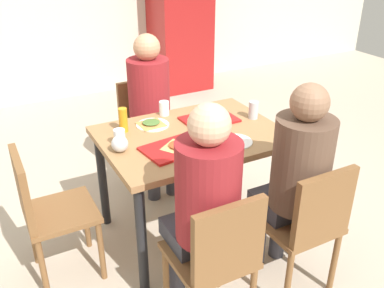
{
  "coord_description": "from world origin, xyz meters",
  "views": [
    {
      "loc": [
        -1.16,
        -2.19,
        1.94
      ],
      "look_at": [
        0.0,
        0.0,
        0.69
      ],
      "focal_mm": 39.85,
      "sensor_mm": 36.0,
      "label": 1
    }
  ],
  "objects_px": {
    "chair_near_right": "(308,222)",
    "pizza_slice_c": "(151,123)",
    "plastic_cup_b": "(226,148)",
    "condiment_bottle": "(123,120)",
    "paper_plate_center": "(153,125)",
    "pizza_slice_b": "(208,117)",
    "person_in_brown_jacket": "(296,172)",
    "soda_can": "(253,110)",
    "plastic_cup_a": "(164,108)",
    "person_in_red": "(204,199)",
    "main_table": "(192,147)",
    "tray_red_far": "(209,119)",
    "person_far_side": "(151,102)",
    "paper_plate_near_edge": "(235,142)",
    "plastic_cup_c": "(120,137)",
    "drink_fridge": "(180,16)",
    "chair_near_left": "(217,255)",
    "pizza_slice_a": "(178,146)",
    "chair_left_end": "(45,208)",
    "chair_far_side": "(146,125)",
    "foil_bundle": "(120,144)",
    "tray_red_near": "(174,148)"
  },
  "relations": [
    {
      "from": "paper_plate_center",
      "to": "pizza_slice_b",
      "type": "relative_size",
      "value": 0.95
    },
    {
      "from": "person_in_red",
      "to": "plastic_cup_a",
      "type": "distance_m",
      "value": 1.07
    },
    {
      "from": "paper_plate_near_edge",
      "to": "person_in_brown_jacket",
      "type": "bearing_deg",
      "value": -75.16
    },
    {
      "from": "chair_left_end",
      "to": "drink_fridge",
      "type": "distance_m",
      "value": 3.69
    },
    {
      "from": "person_far_side",
      "to": "chair_left_end",
      "type": "bearing_deg",
      "value": -145.06
    },
    {
      "from": "foil_bundle",
      "to": "soda_can",
      "type": "bearing_deg",
      "value": 2.5
    },
    {
      "from": "chair_near_left",
      "to": "pizza_slice_a",
      "type": "relative_size",
      "value": 4.38
    },
    {
      "from": "chair_near_left",
      "to": "tray_red_far",
      "type": "xyz_separation_m",
      "value": [
        0.49,
        0.94,
        0.27
      ]
    },
    {
      "from": "person_in_red",
      "to": "pizza_slice_c",
      "type": "distance_m",
      "value": 0.92
    },
    {
      "from": "person_far_side",
      "to": "paper_plate_near_edge",
      "type": "relative_size",
      "value": 5.77
    },
    {
      "from": "chair_near_left",
      "to": "tray_red_near",
      "type": "bearing_deg",
      "value": 82.54
    },
    {
      "from": "plastic_cup_a",
      "to": "chair_near_right",
      "type": "bearing_deg",
      "value": -74.88
    },
    {
      "from": "chair_far_side",
      "to": "foil_bundle",
      "type": "xyz_separation_m",
      "value": [
        -0.49,
        -0.83,
        0.31
      ]
    },
    {
      "from": "pizza_slice_c",
      "to": "plastic_cup_c",
      "type": "xyz_separation_m",
      "value": [
        -0.28,
        -0.18,
        0.03
      ]
    },
    {
      "from": "pizza_slice_c",
      "to": "paper_plate_center",
      "type": "bearing_deg",
      "value": -24.6
    },
    {
      "from": "main_table",
      "to": "tray_red_far",
      "type": "bearing_deg",
      "value": 32.44
    },
    {
      "from": "paper_plate_near_edge",
      "to": "drink_fridge",
      "type": "bearing_deg",
      "value": 69.38
    },
    {
      "from": "paper_plate_center",
      "to": "paper_plate_near_edge",
      "type": "xyz_separation_m",
      "value": [
        0.35,
        -0.47,
        0.0
      ]
    },
    {
      "from": "pizza_slice_b",
      "to": "plastic_cup_a",
      "type": "height_order",
      "value": "plastic_cup_a"
    },
    {
      "from": "person_in_brown_jacket",
      "to": "person_far_side",
      "type": "distance_m",
      "value": 1.37
    },
    {
      "from": "plastic_cup_a",
      "to": "plastic_cup_c",
      "type": "xyz_separation_m",
      "value": [
        -0.43,
        -0.3,
        0.0
      ]
    },
    {
      "from": "person_in_red",
      "to": "plastic_cup_b",
      "type": "xyz_separation_m",
      "value": [
        0.32,
        0.31,
        0.07
      ]
    },
    {
      "from": "chair_near_right",
      "to": "drink_fridge",
      "type": "xyz_separation_m",
      "value": [
        1.05,
        3.66,
        0.45
      ]
    },
    {
      "from": "person_in_red",
      "to": "plastic_cup_a",
      "type": "xyz_separation_m",
      "value": [
        0.26,
        1.04,
        0.07
      ]
    },
    {
      "from": "pizza_slice_c",
      "to": "tray_red_far",
      "type": "bearing_deg",
      "value": -16.12
    },
    {
      "from": "main_table",
      "to": "pizza_slice_c",
      "type": "bearing_deg",
      "value": 127.21
    },
    {
      "from": "drink_fridge",
      "to": "plastic_cup_b",
      "type": "bearing_deg",
      "value": -112.11
    },
    {
      "from": "chair_near_right",
      "to": "tray_red_far",
      "type": "height_order",
      "value": "chair_near_right"
    },
    {
      "from": "plastic_cup_c",
      "to": "plastic_cup_a",
      "type": "bearing_deg",
      "value": 34.68
    },
    {
      "from": "chair_near_left",
      "to": "paper_plate_center",
      "type": "bearing_deg",
      "value": 83.7
    },
    {
      "from": "pizza_slice_a",
      "to": "paper_plate_center",
      "type": "bearing_deg",
      "value": 89.27
    },
    {
      "from": "tray_red_near",
      "to": "pizza_slice_a",
      "type": "distance_m",
      "value": 0.03
    },
    {
      "from": "drink_fridge",
      "to": "paper_plate_center",
      "type": "bearing_deg",
      "value": -119.98
    },
    {
      "from": "plastic_cup_b",
      "to": "condiment_bottle",
      "type": "xyz_separation_m",
      "value": [
        -0.4,
        0.6,
        0.03
      ]
    },
    {
      "from": "person_in_brown_jacket",
      "to": "tray_red_far",
      "type": "bearing_deg",
      "value": 96.18
    },
    {
      "from": "plastic_cup_b",
      "to": "soda_can",
      "type": "distance_m",
      "value": 0.6
    },
    {
      "from": "paper_plate_near_edge",
      "to": "person_far_side",
      "type": "bearing_deg",
      "value": 100.82
    },
    {
      "from": "chair_near_left",
      "to": "plastic_cup_a",
      "type": "bearing_deg",
      "value": 77.53
    },
    {
      "from": "person_in_brown_jacket",
      "to": "soda_can",
      "type": "xyz_separation_m",
      "value": [
        0.2,
        0.69,
        0.08
      ]
    },
    {
      "from": "chair_near_left",
      "to": "pizza_slice_c",
      "type": "distance_m",
      "value": 1.09
    },
    {
      "from": "chair_near_left",
      "to": "pizza_slice_b",
      "type": "height_order",
      "value": "chair_near_left"
    },
    {
      "from": "tray_red_far",
      "to": "pizza_slice_c",
      "type": "xyz_separation_m",
      "value": [
        -0.38,
        0.11,
        0.01
      ]
    },
    {
      "from": "chair_near_right",
      "to": "plastic_cup_c",
      "type": "xyz_separation_m",
      "value": [
        -0.75,
        0.88,
        0.31
      ]
    },
    {
      "from": "plastic_cup_a",
      "to": "person_far_side",
      "type": "bearing_deg",
      "value": 84.63
    },
    {
      "from": "chair_near_right",
      "to": "pizza_slice_c",
      "type": "xyz_separation_m",
      "value": [
        -0.47,
        1.05,
        0.28
      ]
    },
    {
      "from": "chair_left_end",
      "to": "paper_plate_center",
      "type": "bearing_deg",
      "value": 16.65
    },
    {
      "from": "person_far_side",
      "to": "condiment_bottle",
      "type": "bearing_deg",
      "value": -130.74
    },
    {
      "from": "plastic_cup_a",
      "to": "person_in_red",
      "type": "bearing_deg",
      "value": -104.09
    },
    {
      "from": "paper_plate_center",
      "to": "pizza_slice_b",
      "type": "height_order",
      "value": "pizza_slice_b"
    },
    {
      "from": "tray_red_far",
      "to": "drink_fridge",
      "type": "height_order",
      "value": "drink_fridge"
    }
  ]
}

